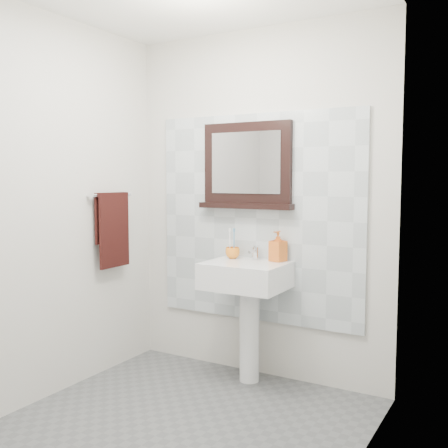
# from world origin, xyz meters

# --- Properties ---
(floor) EXTENTS (2.00, 2.20, 0.01)m
(floor) POSITION_xyz_m (0.00, 0.00, 0.00)
(floor) COLOR #57595C
(floor) RESTS_ON ground
(back_wall) EXTENTS (2.00, 0.01, 2.50)m
(back_wall) POSITION_xyz_m (0.00, 1.10, 1.25)
(back_wall) COLOR silver
(back_wall) RESTS_ON ground
(left_wall) EXTENTS (0.01, 2.20, 2.50)m
(left_wall) POSITION_xyz_m (-1.00, 0.00, 1.25)
(left_wall) COLOR silver
(left_wall) RESTS_ON ground
(right_wall) EXTENTS (0.01, 2.20, 2.50)m
(right_wall) POSITION_xyz_m (1.00, 0.00, 1.25)
(right_wall) COLOR silver
(right_wall) RESTS_ON ground
(splashback) EXTENTS (1.60, 0.02, 1.50)m
(splashback) POSITION_xyz_m (0.00, 1.09, 1.15)
(splashback) COLOR silver
(splashback) RESTS_ON back_wall
(pedestal_sink) EXTENTS (0.55, 0.44, 0.96)m
(pedestal_sink) POSITION_xyz_m (0.03, 0.87, 0.68)
(pedestal_sink) COLOR white
(pedestal_sink) RESTS_ON ground
(toothbrush_cup) EXTENTS (0.11, 0.11, 0.08)m
(toothbrush_cup) POSITION_xyz_m (-0.14, 0.98, 0.90)
(toothbrush_cup) COLOR orange
(toothbrush_cup) RESTS_ON pedestal_sink
(toothbrushes) EXTENTS (0.05, 0.04, 0.21)m
(toothbrushes) POSITION_xyz_m (-0.14, 0.98, 0.98)
(toothbrushes) COLOR white
(toothbrushes) RESTS_ON toothbrush_cup
(soap_dispenser) EXTENTS (0.12, 0.12, 0.21)m
(soap_dispenser) POSITION_xyz_m (0.20, 1.02, 0.97)
(soap_dispenser) COLOR red
(soap_dispenser) RESTS_ON pedestal_sink
(framed_mirror) EXTENTS (0.73, 0.11, 0.62)m
(framed_mirror) POSITION_xyz_m (-0.07, 1.06, 1.52)
(framed_mirror) COLOR black
(framed_mirror) RESTS_ON back_wall
(towel_bar) EXTENTS (0.07, 0.40, 0.03)m
(towel_bar) POSITION_xyz_m (-0.95, 0.60, 1.32)
(towel_bar) COLOR silver
(towel_bar) RESTS_ON left_wall
(hand_towel) EXTENTS (0.06, 0.30, 0.55)m
(hand_towel) POSITION_xyz_m (-0.94, 0.60, 1.10)
(hand_towel) COLOR black
(hand_towel) RESTS_ON towel_bar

